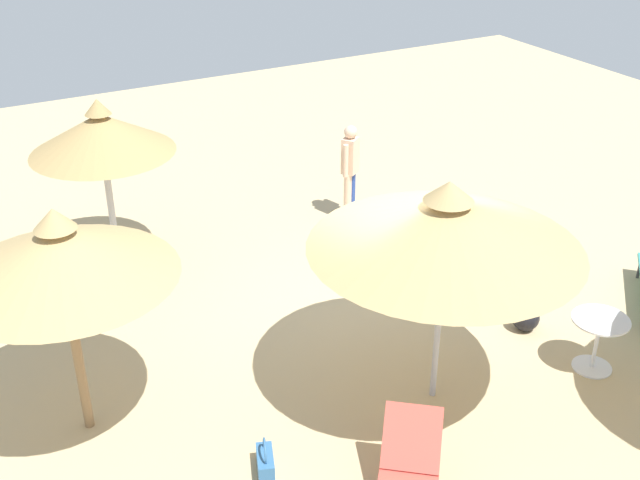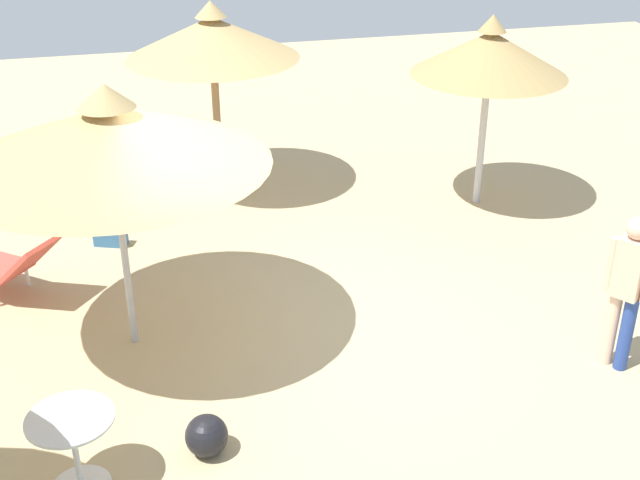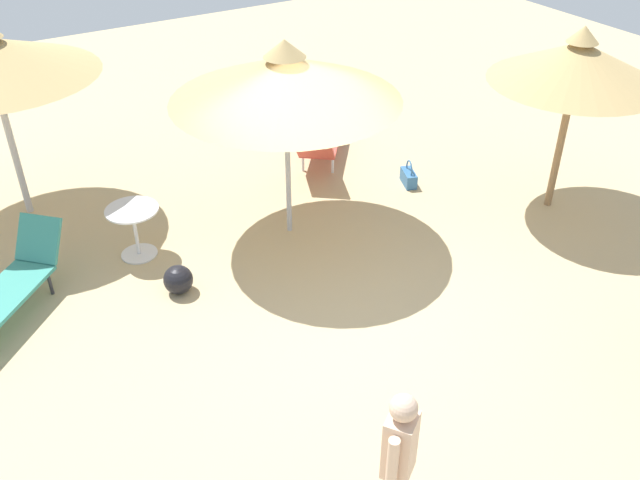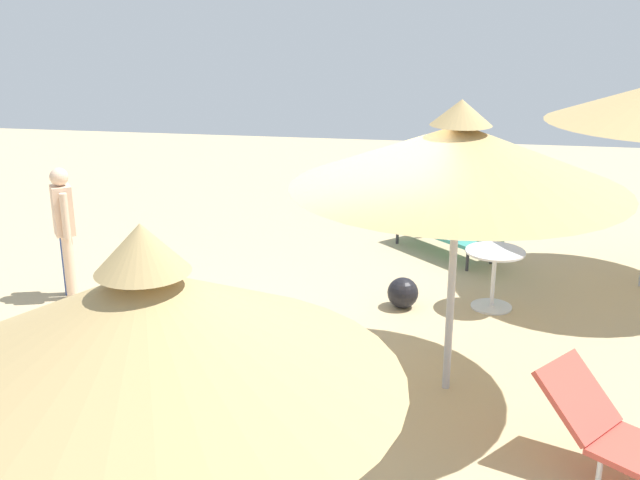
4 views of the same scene
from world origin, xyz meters
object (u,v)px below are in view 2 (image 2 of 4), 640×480
parasol_umbrella_near_left (212,38)px  handbag (110,236)px  side_table_round (73,440)px  parasol_umbrella_far_right (110,136)px  beach_ball (207,436)px  parasol_umbrella_center (490,54)px  person_standing_edge (627,285)px

parasol_umbrella_near_left → handbag: size_ratio=6.14×
parasol_umbrella_near_left → side_table_round: parasol_umbrella_near_left is taller
parasol_umbrella_far_right → parasol_umbrella_near_left: bearing=-110.8°
side_table_round → beach_ball: (-1.04, -0.16, -0.31)m
parasol_umbrella_center → side_table_round: parasol_umbrella_center is taller
parasol_umbrella_far_right → parasol_umbrella_center: (-4.80, -2.36, -0.14)m
parasol_umbrella_near_left → parasol_umbrella_far_right: parasol_umbrella_far_right is taller
parasol_umbrella_center → parasol_umbrella_far_right: bearing=26.2°
parasol_umbrella_far_right → beach_ball: parasol_umbrella_far_right is taller
parasol_umbrella_near_left → parasol_umbrella_center: bearing=159.1°
parasol_umbrella_center → beach_ball: bearing=44.6°
parasol_umbrella_far_right → side_table_round: parasol_umbrella_far_right is taller
parasol_umbrella_center → parasol_umbrella_near_left: bearing=-20.9°
side_table_round → beach_ball: side_table_round is taller
parasol_umbrella_far_right → beach_ball: bearing=105.7°
parasol_umbrella_near_left → handbag: 2.96m
parasol_umbrella_far_right → parasol_umbrella_center: parasol_umbrella_far_right is taller
parasol_umbrella_center → person_standing_edge: 4.09m
person_standing_edge → side_table_round: 5.11m
side_table_round → parasol_umbrella_near_left: bearing=-108.6°
beach_ball → parasol_umbrella_near_left: bearing=-98.9°
handbag → person_standing_edge: bearing=141.4°
person_standing_edge → side_table_round: bearing=5.4°
parasol_umbrella_center → beach_ball: 6.30m
parasol_umbrella_far_right → person_standing_edge: size_ratio=1.83×
parasol_umbrella_center → beach_ball: size_ratio=7.06×
side_table_round → beach_ball: size_ratio=1.94×
parasol_umbrella_near_left → parasol_umbrella_far_right: size_ratio=0.91×
parasol_umbrella_far_right → parasol_umbrella_center: bearing=-153.8°
parasol_umbrella_center → person_standing_edge: bearing=86.4°
parasol_umbrella_center → side_table_round: size_ratio=3.63×
side_table_round → handbag: bearing=-94.4°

